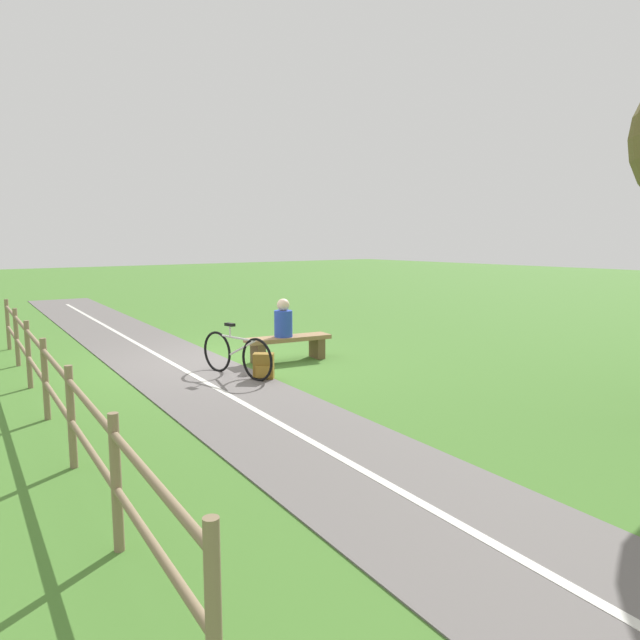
{
  "coord_description": "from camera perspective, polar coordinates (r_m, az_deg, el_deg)",
  "views": [
    {
      "loc": [
        5.05,
        9.81,
        2.32
      ],
      "look_at": [
        -0.48,
        2.62,
        1.06
      ],
      "focal_mm": 32.97,
      "sensor_mm": 36.0,
      "label": 1
    }
  ],
  "objects": [
    {
      "name": "ground_plane",
      "position": [
        11.27,
        -10.13,
        -4.09
      ],
      "size": [
        80.0,
        80.0,
        0.0
      ],
      "primitive_type": "plane",
      "color": "#477A2D"
    },
    {
      "name": "paved_path",
      "position": [
        7.38,
        -3.41,
        -10.37
      ],
      "size": [
        5.55,
        36.04,
        0.02
      ],
      "primitive_type": "cube",
      "rotation": [
        0.0,
        0.0,
        -0.1
      ],
      "color": "#66605E",
      "rests_on": "ground_plane"
    },
    {
      "name": "path_centre_line",
      "position": [
        7.38,
        -3.42,
        -10.3
      ],
      "size": [
        3.17,
        31.86,
        0.0
      ],
      "primitive_type": "cube",
      "rotation": [
        0.0,
        0.0,
        -0.1
      ],
      "color": "silver",
      "rests_on": "paved_path"
    },
    {
      "name": "bench",
      "position": [
        11.22,
        -3.11,
        -2.34
      ],
      "size": [
        1.71,
        0.7,
        0.47
      ],
      "rotation": [
        0.0,
        0.0,
        -0.16
      ],
      "color": "#937047",
      "rests_on": "ground_plane"
    },
    {
      "name": "person_seated",
      "position": [
        11.11,
        -3.58,
        -0.02
      ],
      "size": [
        0.39,
        0.39,
        0.73
      ],
      "rotation": [
        0.0,
        0.0,
        -0.16
      ],
      "color": "#2847B7",
      "rests_on": "bench"
    },
    {
      "name": "bicycle",
      "position": [
        10.03,
        -8.12,
        -3.33
      ],
      "size": [
        0.37,
        1.73,
        0.9
      ],
      "rotation": [
        0.0,
        0.0,
        1.76
      ],
      "color": "black",
      "rests_on": "ground_plane"
    },
    {
      "name": "backpack",
      "position": [
        9.81,
        -5.5,
        -4.52
      ],
      "size": [
        0.39,
        0.37,
        0.44
      ],
      "rotation": [
        0.0,
        0.0,
        5.58
      ],
      "color": "olive",
      "rests_on": "ground_plane"
    },
    {
      "name": "fence_roadside",
      "position": [
        8.32,
        -25.15,
        -4.54
      ],
      "size": [
        1.17,
        11.44,
        1.07
      ],
      "rotation": [
        0.0,
        0.0,
        1.47
      ],
      "color": "#847051",
      "rests_on": "ground_plane"
    }
  ]
}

